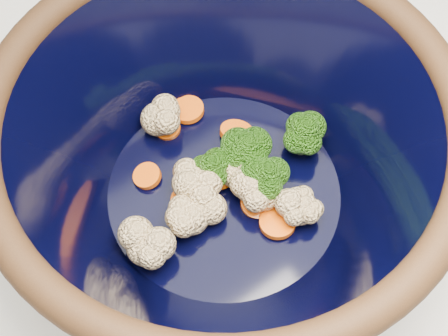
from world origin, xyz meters
The scene contains 2 objects.
mixing_bowl centered at (-0.09, 0.08, 1.00)m, with size 0.44×0.44×0.17m.
vegetable_pile centered at (-0.08, 0.07, 0.96)m, with size 0.22×0.19×0.05m.
Camera 1 is at (-0.25, -0.15, 1.45)m, focal length 50.00 mm.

